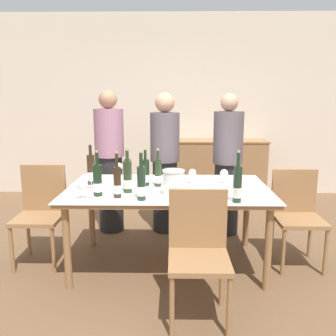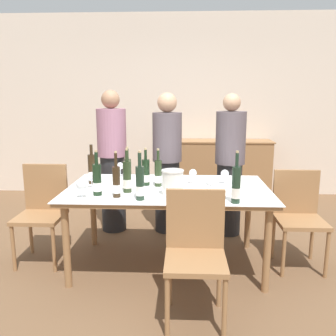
# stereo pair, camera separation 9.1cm
# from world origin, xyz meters

# --- Properties ---
(ground_plane) EXTENTS (12.00, 12.00, 0.00)m
(ground_plane) POSITION_xyz_m (0.00, 0.00, 0.00)
(ground_plane) COLOR brown
(back_wall) EXTENTS (8.00, 0.10, 2.80)m
(back_wall) POSITION_xyz_m (0.00, 2.61, 1.40)
(back_wall) COLOR beige
(back_wall) RESTS_ON ground_plane
(sideboard_cabinet) EXTENTS (1.47, 0.46, 0.90)m
(sideboard_cabinet) POSITION_xyz_m (0.74, 2.32, 0.45)
(sideboard_cabinet) COLOR #996B42
(sideboard_cabinet) RESTS_ON ground_plane
(dining_table) EXTENTS (1.81, 1.06, 0.75)m
(dining_table) POSITION_xyz_m (0.00, 0.00, 0.68)
(dining_table) COLOR #996B42
(dining_table) RESTS_ON ground_plane
(ice_bucket) EXTENTS (0.18, 0.18, 0.22)m
(ice_bucket) POSITION_xyz_m (0.05, -0.26, 0.86)
(ice_bucket) COLOR white
(ice_bucket) RESTS_ON dining_table
(wine_bottle_0) EXTENTS (0.07, 0.07, 0.38)m
(wine_bottle_0) POSITION_xyz_m (-0.57, -0.28, 0.87)
(wine_bottle_0) COLOR black
(wine_bottle_0) RESTS_ON dining_table
(wine_bottle_1) EXTENTS (0.07, 0.07, 0.41)m
(wine_bottle_1) POSITION_xyz_m (0.54, -0.45, 0.89)
(wine_bottle_1) COLOR #1E3323
(wine_bottle_1) RESTS_ON dining_table
(wine_bottle_2) EXTENTS (0.06, 0.06, 0.38)m
(wine_bottle_2) POSITION_xyz_m (-0.40, -0.33, 0.87)
(wine_bottle_2) COLOR #332314
(wine_bottle_2) RESTS_ON dining_table
(wine_bottle_3) EXTENTS (0.07, 0.07, 0.35)m
(wine_bottle_3) POSITION_xyz_m (-0.09, 0.05, 0.86)
(wine_bottle_3) COLOR #28381E
(wine_bottle_3) RESTS_ON dining_table
(wine_bottle_4) EXTENTS (0.06, 0.06, 0.37)m
(wine_bottle_4) POSITION_xyz_m (-0.36, -0.03, 0.88)
(wine_bottle_4) COLOR #28381E
(wine_bottle_4) RESTS_ON dining_table
(wine_bottle_5) EXTENTS (0.07, 0.07, 0.38)m
(wine_bottle_5) POSITION_xyz_m (-0.34, -0.17, 0.88)
(wine_bottle_5) COLOR #28381E
(wine_bottle_5) RESTS_ON dining_table
(wine_bottle_6) EXTENTS (0.07, 0.07, 0.37)m
(wine_bottle_6) POSITION_xyz_m (-0.72, 0.12, 0.88)
(wine_bottle_6) COLOR #332314
(wine_bottle_6) RESTS_ON dining_table
(wine_bottle_7) EXTENTS (0.07, 0.07, 0.35)m
(wine_bottle_7) POSITION_xyz_m (-0.21, 0.08, 0.86)
(wine_bottle_7) COLOR black
(wine_bottle_7) RESTS_ON dining_table
(wine_bottle_8) EXTENTS (0.07, 0.07, 0.39)m
(wine_bottle_8) POSITION_xyz_m (-0.20, -0.40, 0.88)
(wine_bottle_8) COLOR #1E3323
(wine_bottle_8) RESTS_ON dining_table
(wine_glass_0) EXTENTS (0.08, 0.08, 0.15)m
(wine_glass_0) POSITION_xyz_m (-0.68, -0.05, 0.85)
(wine_glass_0) COLOR white
(wine_glass_0) RESTS_ON dining_table
(wine_glass_1) EXTENTS (0.08, 0.08, 0.14)m
(wine_glass_1) POSITION_xyz_m (0.52, 0.16, 0.84)
(wine_glass_1) COLOR white
(wine_glass_1) RESTS_ON dining_table
(wine_glass_2) EXTENTS (0.07, 0.07, 0.14)m
(wine_glass_2) POSITION_xyz_m (0.23, 0.13, 0.85)
(wine_glass_2) COLOR white
(wine_glass_2) RESTS_ON dining_table
(wine_glass_3) EXTENTS (0.07, 0.07, 0.15)m
(wine_glass_3) POSITION_xyz_m (-0.50, 0.42, 0.85)
(wine_glass_3) COLOR white
(wine_glass_3) RESTS_ON dining_table
(wine_glass_4) EXTENTS (0.08, 0.08, 0.15)m
(wine_glass_4) POSITION_xyz_m (0.36, -0.25, 0.86)
(wine_glass_4) COLOR white
(wine_glass_4) RESTS_ON dining_table
(wine_glass_5) EXTENTS (0.09, 0.09, 0.16)m
(wine_glass_5) POSITION_xyz_m (-0.68, -0.37, 0.85)
(wine_glass_5) COLOR white
(wine_glass_5) RESTS_ON dining_table
(chair_right_end) EXTENTS (0.42, 0.42, 0.88)m
(chair_right_end) POSITION_xyz_m (1.20, 0.08, 0.51)
(chair_right_end) COLOR #996B42
(chair_right_end) RESTS_ON ground_plane
(chair_left_end) EXTENTS (0.42, 0.42, 0.92)m
(chair_left_end) POSITION_xyz_m (-1.20, 0.09, 0.53)
(chair_left_end) COLOR #996B42
(chair_left_end) RESTS_ON ground_plane
(chair_near_front) EXTENTS (0.42, 0.42, 0.91)m
(chair_near_front) POSITION_xyz_m (0.23, -0.76, 0.52)
(chair_near_front) COLOR #996B42
(chair_near_front) RESTS_ON ground_plane
(person_host) EXTENTS (0.33, 0.33, 1.63)m
(person_host) POSITION_xyz_m (-0.68, 0.88, 0.81)
(person_host) COLOR #262628
(person_host) RESTS_ON ground_plane
(person_guest_left) EXTENTS (0.33, 0.33, 1.60)m
(person_guest_left) POSITION_xyz_m (-0.05, 0.88, 0.80)
(person_guest_left) COLOR #262628
(person_guest_left) RESTS_ON ground_plane
(person_guest_right) EXTENTS (0.33, 0.33, 1.59)m
(person_guest_right) POSITION_xyz_m (0.65, 0.83, 0.79)
(person_guest_right) COLOR #262628
(person_guest_right) RESTS_ON ground_plane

